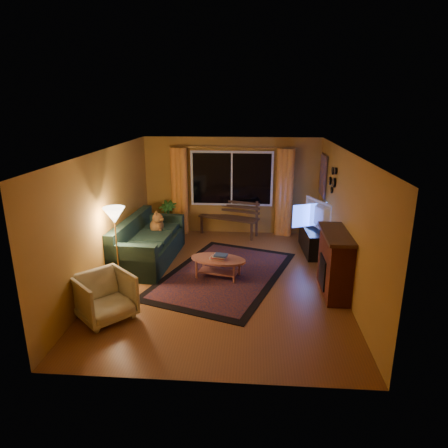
# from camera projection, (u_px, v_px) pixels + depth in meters

# --- Properties ---
(floor) EXTENTS (4.50, 6.00, 0.02)m
(floor) POSITION_uv_depth(u_px,v_px,m) (223.00, 280.00, 7.85)
(floor) COLOR brown
(floor) RESTS_ON ground
(ceiling) EXTENTS (4.50, 6.00, 0.02)m
(ceiling) POSITION_uv_depth(u_px,v_px,m) (223.00, 151.00, 7.10)
(ceiling) COLOR white
(ceiling) RESTS_ON ground
(wall_back) EXTENTS (4.50, 0.02, 2.50)m
(wall_back) POSITION_uv_depth(u_px,v_px,m) (232.00, 186.00, 10.34)
(wall_back) COLOR #B47E2F
(wall_back) RESTS_ON ground
(wall_left) EXTENTS (0.02, 6.00, 2.50)m
(wall_left) POSITION_uv_depth(u_px,v_px,m) (105.00, 216.00, 7.64)
(wall_left) COLOR #B47E2F
(wall_left) RESTS_ON ground
(wall_right) EXTENTS (0.02, 6.00, 2.50)m
(wall_right) POSITION_uv_depth(u_px,v_px,m) (345.00, 221.00, 7.32)
(wall_right) COLOR #B47E2F
(wall_right) RESTS_ON ground
(window) EXTENTS (2.00, 0.02, 1.30)m
(window) POSITION_uv_depth(u_px,v_px,m) (232.00, 179.00, 10.22)
(window) COLOR black
(window) RESTS_ON wall_back
(curtain_rod) EXTENTS (3.20, 0.03, 0.03)m
(curtain_rod) POSITION_uv_depth(u_px,v_px,m) (232.00, 147.00, 9.94)
(curtain_rod) COLOR #BF8C3F
(curtain_rod) RESTS_ON wall_back
(curtain_left) EXTENTS (0.36, 0.36, 2.24)m
(curtain_left) POSITION_uv_depth(u_px,v_px,m) (180.00, 191.00, 10.36)
(curtain_left) COLOR orange
(curtain_left) RESTS_ON ground
(curtain_right) EXTENTS (0.36, 0.36, 2.24)m
(curtain_right) POSITION_uv_depth(u_px,v_px,m) (284.00, 193.00, 10.16)
(curtain_right) COLOR orange
(curtain_right) RESTS_ON ground
(bench) EXTENTS (1.62, 0.97, 0.47)m
(bench) POSITION_uv_depth(u_px,v_px,m) (229.00, 226.00, 10.40)
(bench) COLOR #3A251A
(bench) RESTS_ON ground
(potted_plant) EXTENTS (0.65, 0.65, 0.89)m
(potted_plant) POSITION_uv_depth(u_px,v_px,m) (168.00, 217.00, 10.45)
(potted_plant) COLOR #235B1E
(potted_plant) RESTS_ON ground
(sofa) EXTENTS (1.15, 2.39, 0.94)m
(sofa) POSITION_uv_depth(u_px,v_px,m) (149.00, 240.00, 8.63)
(sofa) COLOR black
(sofa) RESTS_ON ground
(dog) EXTENTS (0.37, 0.48, 0.50)m
(dog) POSITION_uv_depth(u_px,v_px,m) (157.00, 223.00, 9.06)
(dog) COLOR #915B29
(dog) RESTS_ON sofa
(armchair) EXTENTS (1.10, 1.10, 0.83)m
(armchair) POSITION_uv_depth(u_px,v_px,m) (104.00, 295.00, 6.34)
(armchair) COLOR beige
(armchair) RESTS_ON ground
(floor_lamp) EXTENTS (0.30, 0.30, 1.51)m
(floor_lamp) POSITION_uv_depth(u_px,v_px,m) (117.00, 246.00, 7.47)
(floor_lamp) COLOR #BF8C3F
(floor_lamp) RESTS_ON ground
(rug) EXTENTS (3.09, 3.85, 0.02)m
(rug) POSITION_uv_depth(u_px,v_px,m) (224.00, 274.00, 8.05)
(rug) COLOR maroon
(rug) RESTS_ON ground
(coffee_table) EXTENTS (1.33, 1.33, 0.40)m
(coffee_table) POSITION_uv_depth(u_px,v_px,m) (218.00, 268.00, 7.89)
(coffee_table) COLOR #B86750
(coffee_table) RESTS_ON ground
(tv_console) EXTENTS (0.52, 1.36, 0.56)m
(tv_console) POSITION_uv_depth(u_px,v_px,m) (313.00, 240.00, 9.22)
(tv_console) COLOR black
(tv_console) RESTS_ON ground
(television) EXTENTS (0.59, 1.10, 0.65)m
(television) POSITION_uv_depth(u_px,v_px,m) (315.00, 215.00, 9.05)
(television) COLOR black
(television) RESTS_ON tv_console
(fireplace) EXTENTS (0.40, 1.20, 1.10)m
(fireplace) POSITION_uv_depth(u_px,v_px,m) (335.00, 265.00, 7.16)
(fireplace) COLOR maroon
(fireplace) RESTS_ON ground
(mirror_cluster) EXTENTS (0.06, 0.60, 0.56)m
(mirror_cluster) POSITION_uv_depth(u_px,v_px,m) (332.00, 178.00, 8.40)
(mirror_cluster) COLOR black
(mirror_cluster) RESTS_ON wall_right
(painting) EXTENTS (0.04, 0.76, 0.96)m
(painting) POSITION_uv_depth(u_px,v_px,m) (323.00, 176.00, 9.53)
(painting) COLOR orange
(painting) RESTS_ON wall_right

